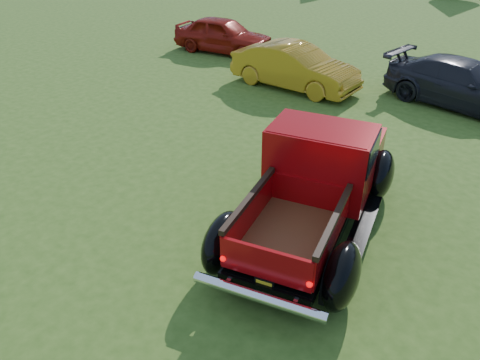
# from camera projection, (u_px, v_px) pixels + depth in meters

# --- Properties ---
(ground) EXTENTS (120.00, 120.00, 0.00)m
(ground) POSITION_uv_depth(u_px,v_px,m) (216.00, 213.00, 9.99)
(ground) COLOR #335016
(ground) RESTS_ON ground
(pickup_truck) EXTENTS (3.53, 5.87, 2.06)m
(pickup_truck) POSITION_uv_depth(u_px,v_px,m) (318.00, 177.00, 9.38)
(pickup_truck) COLOR black
(pickup_truck) RESTS_ON ground
(show_car_red) EXTENTS (4.60, 2.33, 1.50)m
(show_car_red) POSITION_uv_depth(u_px,v_px,m) (223.00, 35.00, 20.50)
(show_car_red) COLOR maroon
(show_car_red) RESTS_ON ground
(show_car_yellow) EXTENTS (4.65, 1.75, 1.51)m
(show_car_yellow) POSITION_uv_depth(u_px,v_px,m) (295.00, 67.00, 16.45)
(show_car_yellow) COLOR #B58018
(show_car_yellow) RESTS_ON ground
(show_car_grey) EXTENTS (5.32, 2.85, 1.47)m
(show_car_grey) POSITION_uv_depth(u_px,v_px,m) (464.00, 84.00, 14.94)
(show_car_grey) COLOR black
(show_car_grey) RESTS_ON ground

